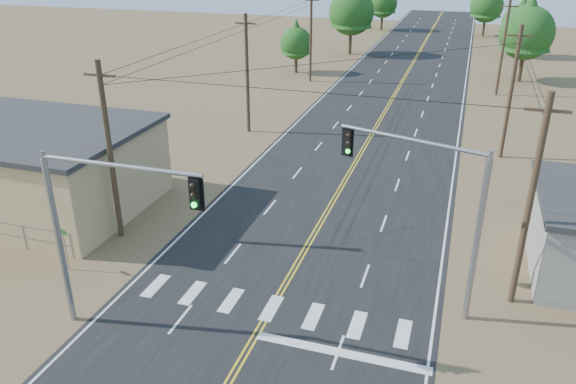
% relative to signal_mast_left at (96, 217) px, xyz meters
% --- Properties ---
extents(road, '(15.00, 200.00, 0.02)m').
position_rel_signal_mast_left_xyz_m(road, '(6.14, 25.40, -5.41)').
color(road, black).
rests_on(road, ground).
extents(utility_pole_left_near, '(1.80, 0.30, 10.00)m').
position_rel_signal_mast_left_xyz_m(utility_pole_left_near, '(-4.36, 7.40, -0.31)').
color(utility_pole_left_near, '#4C3826').
rests_on(utility_pole_left_near, ground).
extents(utility_pole_left_mid, '(1.80, 0.30, 10.00)m').
position_rel_signal_mast_left_xyz_m(utility_pole_left_mid, '(-4.36, 27.40, -0.31)').
color(utility_pole_left_mid, '#4C3826').
rests_on(utility_pole_left_mid, ground).
extents(utility_pole_left_far, '(1.80, 0.30, 10.00)m').
position_rel_signal_mast_left_xyz_m(utility_pole_left_far, '(-4.36, 47.40, -0.31)').
color(utility_pole_left_far, '#4C3826').
rests_on(utility_pole_left_far, ground).
extents(utility_pole_right_near, '(1.80, 0.30, 10.00)m').
position_rel_signal_mast_left_xyz_m(utility_pole_right_near, '(16.64, 7.40, -0.31)').
color(utility_pole_right_near, '#4C3826').
rests_on(utility_pole_right_near, ground).
extents(utility_pole_right_mid, '(1.80, 0.30, 10.00)m').
position_rel_signal_mast_left_xyz_m(utility_pole_right_mid, '(16.64, 27.40, -0.31)').
color(utility_pole_right_mid, '#4C3826').
rests_on(utility_pole_right_mid, ground).
extents(utility_pole_right_far, '(1.80, 0.30, 10.00)m').
position_rel_signal_mast_left_xyz_m(utility_pole_right_far, '(16.64, 47.40, -0.31)').
color(utility_pole_right_far, '#4C3826').
rests_on(utility_pole_right_far, ground).
extents(signal_mast_left, '(6.97, 0.47, 7.98)m').
position_rel_signal_mast_left_xyz_m(signal_mast_left, '(0.00, 0.00, 0.00)').
color(signal_mast_left, gray).
rests_on(signal_mast_left, ground).
extents(signal_mast_right, '(6.54, 2.27, 7.97)m').
position_rel_signal_mast_left_xyz_m(signal_mast_right, '(12.76, 5.99, -0.02)').
color(signal_mast_right, gray).
rests_on(signal_mast_right, ground).
extents(street_sign, '(0.65, 0.28, 2.32)m').
position_rel_signal_mast_left_xyz_m(street_sign, '(-4.86, 3.40, -3.87)').
color(street_sign, gray).
rests_on(street_sign, ground).
extents(tree_left_near, '(3.98, 3.98, 6.64)m').
position_rel_signal_mast_left_xyz_m(tree_left_near, '(-7.36, 51.43, -1.37)').
color(tree_left_near, '#3F2D1E').
rests_on(tree_left_near, ground).
extents(tree_left_mid, '(6.45, 6.45, 10.76)m').
position_rel_signal_mast_left_xyz_m(tree_left_mid, '(-3.45, 65.70, 1.16)').
color(tree_left_mid, '#3F2D1E').
rests_on(tree_left_mid, ground).
extents(tree_left_far, '(5.21, 5.21, 8.69)m').
position_rel_signal_mast_left_xyz_m(tree_left_far, '(-2.86, 91.00, -0.11)').
color(tree_left_far, '#3F2D1E').
rests_on(tree_left_far, ground).
extents(tree_right_near, '(6.13, 6.13, 10.22)m').
position_rel_signal_mast_left_xyz_m(tree_right_near, '(19.35, 54.89, 0.83)').
color(tree_right_near, '#3F2D1E').
rests_on(tree_right_near, ground).
extents(tree_right_mid, '(5.16, 5.16, 8.60)m').
position_rel_signal_mast_left_xyz_m(tree_right_mid, '(19.66, 71.03, -0.17)').
color(tree_right_mid, '#3F2D1E').
rests_on(tree_right_mid, ground).
extents(tree_right_far, '(5.51, 5.51, 9.18)m').
position_rel_signal_mast_left_xyz_m(tree_right_far, '(15.14, 89.11, 0.19)').
color(tree_right_far, '#3F2D1E').
rests_on(tree_right_far, ground).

